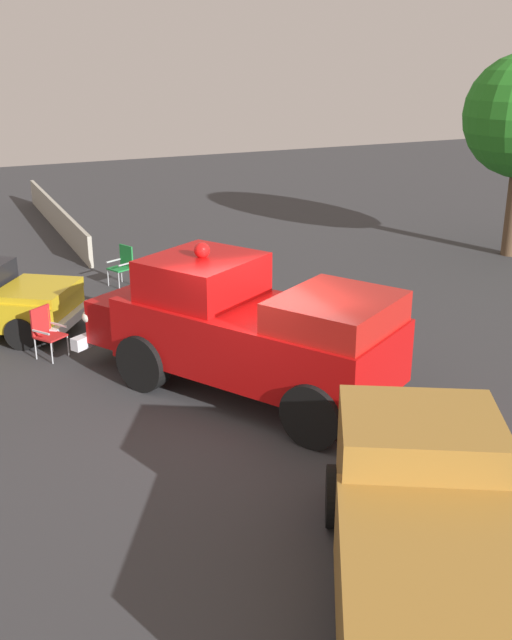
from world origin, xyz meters
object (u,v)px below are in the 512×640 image
object	(u,v)px
vintage_fire_truck	(245,328)
spectator_seated	(134,297)
parked_pickup	(426,532)
lawn_chair_spare	(46,329)
lawn_chair_near_truck	(140,302)
lawn_chair_by_car	(123,262)

from	to	relation	value
vintage_fire_truck	spectator_seated	xyz separation A→B (m)	(-3.89, -0.92, -0.50)
vintage_fire_truck	parked_pickup	distance (m)	5.85
lawn_chair_spare	spectator_seated	xyz separation A→B (m)	(-0.85, 2.02, 0.11)
lawn_chair_near_truck	lawn_chair_by_car	distance (m)	3.24
spectator_seated	lawn_chair_spare	bearing A→B (deg)	-67.10
lawn_chair_by_car	vintage_fire_truck	bearing A→B (deg)	2.55
lawn_chair_near_truck	lawn_chair_by_car	xyz separation A→B (m)	(-3.20, 0.48, 0.00)
vintage_fire_truck	lawn_chair_by_car	size ratio (longest dim) A/B	6.10
vintage_fire_truck	lawn_chair_near_truck	xyz separation A→B (m)	(-3.86, -0.80, -0.61)
lawn_chair_near_truck	lawn_chair_spare	world-z (taller)	same
lawn_chair_spare	spectator_seated	world-z (taller)	spectator_seated
lawn_chair_near_truck	lawn_chair_by_car	size ratio (longest dim) A/B	1.00
vintage_fire_truck	lawn_chair_near_truck	world-z (taller)	vintage_fire_truck
lawn_chair_spare	spectator_seated	bearing A→B (deg)	112.90
lawn_chair_spare	parked_pickup	bearing A→B (deg)	15.56
lawn_chair_near_truck	lawn_chair_spare	distance (m)	2.30
vintage_fire_truck	lawn_chair_spare	world-z (taller)	vintage_fire_truck
parked_pickup	spectator_seated	bearing A→B (deg)	-177.37
lawn_chair_by_car	lawn_chair_spare	size ratio (longest dim) A/B	1.00
parked_pickup	spectator_seated	size ratio (longest dim) A/B	3.93
parked_pickup	vintage_fire_truck	bearing A→B (deg)	175.31
vintage_fire_truck	lawn_chair_by_car	world-z (taller)	vintage_fire_truck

